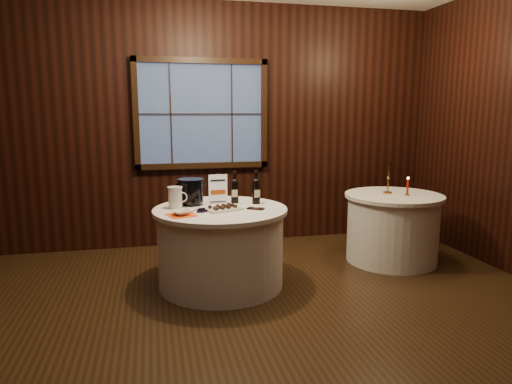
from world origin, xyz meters
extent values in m
plane|color=black|center=(0.00, 0.00, 0.00)|extent=(6.00, 6.00, 0.00)
cube|color=black|center=(0.00, 2.50, 1.50)|extent=(6.00, 0.02, 3.00)
cube|color=#3A4C79|center=(0.00, 2.47, 1.65)|extent=(1.50, 0.01, 1.20)
cylinder|color=white|center=(0.00, 1.00, 0.36)|extent=(1.20, 1.20, 0.73)
cylinder|color=white|center=(0.00, 1.00, 0.75)|extent=(1.28, 1.28, 0.04)
cylinder|color=white|center=(2.00, 1.30, 0.36)|extent=(1.00, 1.00, 0.73)
cylinder|color=white|center=(2.00, 1.30, 0.75)|extent=(1.08, 1.08, 0.04)
cube|color=#ACACB3|center=(0.01, 1.24, 0.78)|extent=(0.16, 0.10, 0.02)
cube|color=#ACACB3|center=(0.01, 1.24, 0.93)|extent=(0.02, 0.02, 0.29)
cube|color=white|center=(0.01, 1.23, 0.93)|extent=(0.19, 0.01, 0.27)
cylinder|color=black|center=(0.18, 1.22, 0.87)|extent=(0.08, 0.08, 0.21)
sphere|color=black|center=(0.18, 1.22, 0.98)|extent=(0.08, 0.08, 0.08)
cylinder|color=black|center=(0.18, 1.22, 1.04)|extent=(0.03, 0.03, 0.09)
cylinder|color=black|center=(0.18, 1.22, 1.08)|extent=(0.03, 0.03, 0.02)
cube|color=beige|center=(0.18, 1.18, 0.87)|extent=(0.06, 0.01, 0.07)
cylinder|color=black|center=(0.38, 1.14, 0.88)|extent=(0.08, 0.08, 0.22)
sphere|color=black|center=(0.38, 1.14, 0.99)|extent=(0.08, 0.08, 0.08)
cylinder|color=black|center=(0.38, 1.14, 1.04)|extent=(0.03, 0.03, 0.10)
cylinder|color=black|center=(0.38, 1.14, 1.09)|extent=(0.03, 0.03, 0.02)
cube|color=beige|center=(0.38, 1.10, 0.88)|extent=(0.06, 0.01, 0.08)
cylinder|color=black|center=(-0.26, 1.22, 0.79)|extent=(0.18, 0.18, 0.03)
cylinder|color=black|center=(-0.26, 1.22, 0.91)|extent=(0.24, 0.24, 0.21)
cylinder|color=black|center=(-0.26, 1.22, 1.02)|extent=(0.26, 0.26, 0.02)
cube|color=white|center=(0.01, 0.91, 0.78)|extent=(0.39, 0.33, 0.02)
cube|color=black|center=(0.32, 0.88, 0.78)|extent=(0.18, 0.15, 0.01)
cylinder|color=#352713|center=(-0.26, 0.86, 0.79)|extent=(0.07, 0.01, 0.03)
cylinder|color=white|center=(-0.42, 1.10, 0.87)|extent=(0.13, 0.13, 0.19)
cylinder|color=white|center=(-0.42, 1.10, 0.97)|extent=(0.14, 0.14, 0.01)
torus|color=white|center=(-0.35, 1.10, 0.88)|extent=(0.10, 0.04, 0.10)
cube|color=#F24A14|center=(-0.38, 0.78, 0.77)|extent=(0.29, 0.29, 0.00)
imported|color=white|center=(-0.38, 0.78, 0.79)|extent=(0.21, 0.21, 0.04)
cylinder|color=#B88039|center=(1.95, 1.35, 0.78)|extent=(0.10, 0.10, 0.02)
cylinder|color=#B88039|center=(1.95, 1.35, 0.95)|extent=(0.02, 0.02, 0.31)
cylinder|color=#B88039|center=(1.95, 1.35, 1.12)|extent=(0.05, 0.05, 0.03)
cylinder|color=#B88039|center=(2.10, 1.19, 0.78)|extent=(0.06, 0.06, 0.01)
cylinder|color=#A2180C|center=(2.10, 1.19, 0.87)|extent=(0.02, 0.02, 0.17)
sphere|color=#FFB23F|center=(2.10, 1.19, 0.96)|extent=(0.02, 0.02, 0.02)
camera|label=1|loc=(-0.62, -3.23, 1.68)|focal=32.00mm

